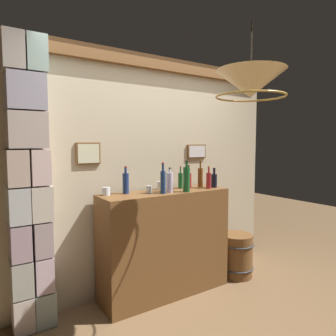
# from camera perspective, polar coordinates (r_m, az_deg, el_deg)

# --- Properties ---
(ground_plane) EXTENTS (12.00, 12.00, 0.00)m
(ground_plane) POSITION_cam_1_polar(r_m,az_deg,el_deg) (2.99, 9.10, -27.99)
(ground_plane) COLOR brown
(panelled_rear_partition) EXTENTS (3.35, 0.15, 2.55)m
(panelled_rear_partition) POSITION_cam_1_polar(r_m,az_deg,el_deg) (3.41, -3.13, 0.35)
(panelled_rear_partition) COLOR #BCAD8E
(panelled_rear_partition) RESTS_ON ground
(stone_pillar) EXTENTS (0.34, 0.30, 2.49)m
(stone_pillar) POSITION_cam_1_polar(r_m,az_deg,el_deg) (2.87, -24.70, -3.23)
(stone_pillar) COLOR #BFADA4
(stone_pillar) RESTS_ON ground
(bar_shelf_unit) EXTENTS (1.41, 0.42, 1.10)m
(bar_shelf_unit) POSITION_cam_1_polar(r_m,az_deg,el_deg) (3.33, -0.49, -13.84)
(bar_shelf_unit) COLOR brown
(bar_shelf_unit) RESTS_ON ground
(liquor_bottle_sherry) EXTENTS (0.06, 0.06, 0.32)m
(liquor_bottle_sherry) POSITION_cam_1_polar(r_m,az_deg,el_deg) (3.48, 6.07, -1.72)
(liquor_bottle_sherry) COLOR brown
(liquor_bottle_sherry) RESTS_ON bar_shelf_unit
(liquor_bottle_mezcal) EXTENTS (0.07, 0.07, 0.32)m
(liquor_bottle_mezcal) POSITION_cam_1_polar(r_m,az_deg,el_deg) (3.15, 3.49, -2.06)
(liquor_bottle_mezcal) COLOR #1B5425
(liquor_bottle_mezcal) RESTS_ON bar_shelf_unit
(liquor_bottle_amaro) EXTENTS (0.07, 0.07, 0.26)m
(liquor_bottle_amaro) POSITION_cam_1_polar(r_m,az_deg,el_deg) (3.12, 0.33, -2.69)
(liquor_bottle_amaro) COLOR silver
(liquor_bottle_amaro) RESTS_ON bar_shelf_unit
(liquor_bottle_scotch) EXTENTS (0.05, 0.05, 0.25)m
(liquor_bottle_scotch) POSITION_cam_1_polar(r_m,az_deg,el_deg) (3.41, 7.62, -2.24)
(liquor_bottle_scotch) COLOR maroon
(liquor_bottle_scotch) RESTS_ON bar_shelf_unit
(liquor_bottle_bourbon) EXTENTS (0.06, 0.06, 0.28)m
(liquor_bottle_bourbon) POSITION_cam_1_polar(r_m,az_deg,el_deg) (3.07, -7.92, -2.77)
(liquor_bottle_bourbon) COLOR navy
(liquor_bottle_bourbon) RESTS_ON bar_shelf_unit
(liquor_bottle_port) EXTENTS (0.05, 0.05, 0.31)m
(liquor_bottle_port) POSITION_cam_1_polar(r_m,az_deg,el_deg) (3.04, -0.95, -2.51)
(liquor_bottle_port) COLOR navy
(liquor_bottle_port) RESTS_ON bar_shelf_unit
(liquor_bottle_rum) EXTENTS (0.06, 0.06, 0.27)m
(liquor_bottle_rum) POSITION_cam_1_polar(r_m,az_deg,el_deg) (3.21, -0.94, -2.38)
(liquor_bottle_rum) COLOR #175723
(liquor_bottle_rum) RESTS_ON bar_shelf_unit
(liquor_bottle_whiskey) EXTENTS (0.05, 0.05, 0.25)m
(liquor_bottle_whiskey) POSITION_cam_1_polar(r_m,az_deg,el_deg) (3.40, 2.35, -2.31)
(liquor_bottle_whiskey) COLOR #194D23
(liquor_bottle_whiskey) RESTS_ON bar_shelf_unit
(liquor_bottle_vermouth) EXTENTS (0.07, 0.07, 0.22)m
(liquor_bottle_vermouth) POSITION_cam_1_polar(r_m,az_deg,el_deg) (3.51, 8.62, -2.24)
(liquor_bottle_vermouth) COLOR black
(liquor_bottle_vermouth) RESTS_ON bar_shelf_unit
(liquor_bottle_brandy) EXTENTS (0.06, 0.06, 0.26)m
(liquor_bottle_brandy) POSITION_cam_1_polar(r_m,az_deg,el_deg) (3.44, 3.88, -2.26)
(liquor_bottle_brandy) COLOR maroon
(liquor_bottle_brandy) RESTS_ON bar_shelf_unit
(glass_tumbler_rocks) EXTENTS (0.06, 0.06, 0.07)m
(glass_tumbler_rocks) POSITION_cam_1_polar(r_m,az_deg,el_deg) (3.10, -3.55, -4.02)
(glass_tumbler_rocks) COLOR silver
(glass_tumbler_rocks) RESTS_ON bar_shelf_unit
(glass_tumbler_highball) EXTENTS (0.08, 0.08, 0.08)m
(glass_tumbler_highball) POSITION_cam_1_polar(r_m,az_deg,el_deg) (3.02, -11.52, -4.29)
(glass_tumbler_highball) COLOR silver
(glass_tumbler_highball) RESTS_ON bar_shelf_unit
(glass_tumbler_shot) EXTENTS (0.06, 0.06, 0.08)m
(glass_tumbler_shot) POSITION_cam_1_polar(r_m,az_deg,el_deg) (3.33, -1.56, -3.31)
(glass_tumbler_shot) COLOR silver
(glass_tumbler_shot) RESTS_ON bar_shelf_unit
(pendant_lamp) EXTENTS (0.57, 0.57, 0.61)m
(pendant_lamp) POSITION_cam_1_polar(r_m,az_deg,el_deg) (2.64, 15.23, 14.87)
(pendant_lamp) COLOR beige
(wooden_barrel) EXTENTS (0.41, 0.41, 0.51)m
(wooden_barrel) POSITION_cam_1_polar(r_m,az_deg,el_deg) (3.92, 12.71, -15.62)
(wooden_barrel) COLOR brown
(wooden_barrel) RESTS_ON ground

